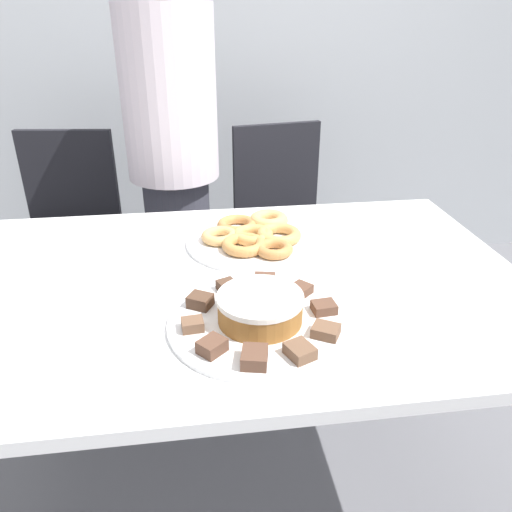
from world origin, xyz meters
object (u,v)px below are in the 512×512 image
Objects in this scene: person_standing at (174,164)px; frosted_cake at (260,308)px; napkin at (40,267)px; plate_cake at (260,322)px; office_chair_right at (286,236)px; office_chair_left at (69,249)px; plate_donuts at (253,241)px.

person_standing reaches higher than frosted_cake.
person_standing reaches higher than napkin.
napkin is at bearing 148.18° from plate_cake.
plate_cake is (-0.28, -1.12, 0.32)m from office_chair_right.
person_standing is at bearing 100.45° from plate_cake.
office_chair_right is (0.47, 0.11, -0.38)m from person_standing.
office_chair_left is (-0.47, 0.11, -0.38)m from person_standing.
office_chair_left is at bearing 133.96° from plate_donuts.
plate_donuts is at bearing -38.76° from office_chair_left.
plate_cake is at bearing -95.31° from plate_donuts.
napkin is (-0.53, 0.33, -0.00)m from plate_cake.
person_standing is 0.61m from office_chair_right.
office_chair_left is 0.94m from office_chair_right.
office_chair_right reaches higher than plate_cake.
person_standing is 1.72× the size of office_chair_right.
person_standing is at bearing 100.45° from frosted_cake.
office_chair_left is 2.38× the size of plate_donuts.
frosted_cake reaches higher than plate_cake.
office_chair_left is at bearing 120.32° from plate_cake.
office_chair_left is at bearing 99.34° from napkin.
person_standing reaches higher than office_chair_left.
plate_donuts is 2.03× the size of napkin.
frosted_cake reaches higher than plate_donuts.
frosted_cake is at bearing -52.40° from office_chair_left.
person_standing is at bearing 110.17° from plate_donuts.
plate_donuts is at bearing -69.83° from person_standing.
person_standing is 3.93× the size of plate_cake.
office_chair_right is at bearing 75.99° from plate_cake.
office_chair_right reaches higher than napkin.
office_chair_left reaches higher than plate_donuts.
plate_donuts is at bearing -118.33° from office_chair_right.
plate_donuts is at bearing 7.79° from napkin.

